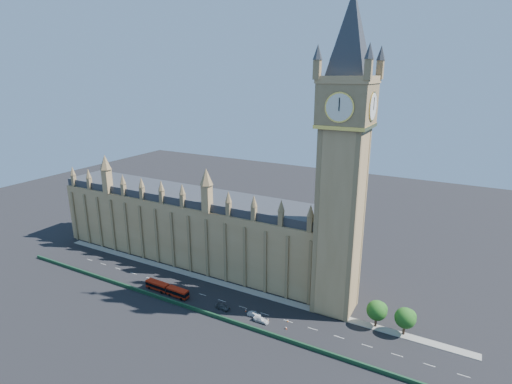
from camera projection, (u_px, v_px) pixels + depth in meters
The scene contains 15 objects.
ground at pixel (212, 298), 134.48m from camera, with size 400.00×400.00×0.00m, color black.
palace_westminster at pixel (191, 225), 160.47m from camera, with size 120.00×20.00×28.00m.
elizabeth_tower at pixel (345, 139), 113.35m from camera, with size 20.59×20.59×105.00m.
bridge_parapet at pixel (196, 309), 126.72m from camera, with size 160.00×0.60×1.20m, color #1E4C2D.
kerb_north at pixel (227, 285), 142.46m from camera, with size 160.00×3.00×0.16m, color gray.
tree_east_near at pixel (378, 310), 117.53m from camera, with size 6.00×6.00×8.50m.
tree_east_far at pixel (406, 318), 113.87m from camera, with size 6.00×6.00×8.50m.
red_bus at pixel (167, 289), 136.91m from camera, with size 17.69×3.28×2.99m.
car_grey at pixel (222, 307), 127.79m from camera, with size 1.95×4.86×1.66m, color #424549.
car_silver at pixel (254, 314), 123.92m from camera, with size 1.50×4.30×1.42m, color #97989D.
car_white at pixel (261, 320), 121.12m from camera, with size 1.97×4.86×1.41m, color silver.
cone_a at pixel (268, 319), 122.04m from camera, with size 0.50×0.50×0.66m.
cone_b at pixel (246, 310), 126.65m from camera, with size 0.60×0.60×0.74m.
cone_c at pixel (288, 321), 121.44m from camera, with size 0.47×0.47×0.68m.
cone_d at pixel (286, 328), 117.90m from camera, with size 0.62×0.62×0.76m.
Camera 1 is at (69.55, -97.33, 72.57)m, focal length 28.00 mm.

